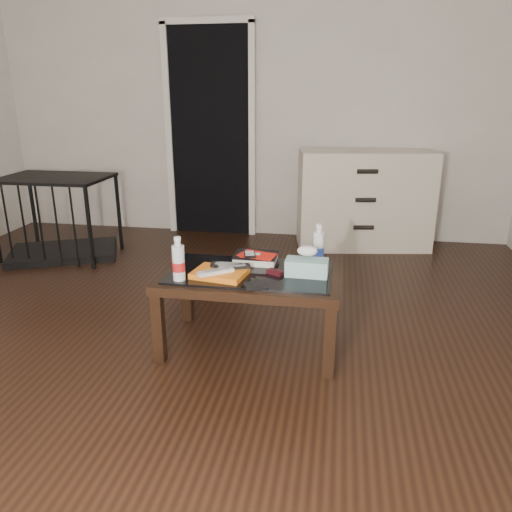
{
  "coord_description": "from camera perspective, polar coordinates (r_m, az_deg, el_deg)",
  "views": [
    {
      "loc": [
        0.88,
        -2.43,
        1.44
      ],
      "look_at": [
        0.44,
        0.16,
        0.55
      ],
      "focal_mm": 35.0,
      "sensor_mm": 36.0,
      "label": 1
    }
  ],
  "objects": [
    {
      "name": "remote_black_back",
      "position": [
        2.77,
        -3.15,
        -1.02
      ],
      "size": [
        0.2,
        0.06,
        0.02
      ],
      "primitive_type": "cube",
      "rotation": [
        0.0,
        0.0,
        0.06
      ],
      "color": "black",
      "rests_on": "magazines"
    },
    {
      "name": "ipod",
      "position": [
        2.89,
        -0.73,
        0.21
      ],
      "size": [
        0.09,
        0.12,
        0.02
      ],
      "primitive_type": "cube",
      "rotation": [
        0.0,
        0.0,
        0.23
      ],
      "color": "black",
      "rests_on": "dvd_mailers"
    },
    {
      "name": "ground",
      "position": [
        2.96,
        -9.21,
        -10.66
      ],
      "size": [
        5.0,
        5.0,
        0.0
      ],
      "primitive_type": "plane",
      "color": "black",
      "rests_on": "ground"
    },
    {
      "name": "magazines",
      "position": [
        2.73,
        -4.17,
        -1.98
      ],
      "size": [
        0.31,
        0.25,
        0.03
      ],
      "primitive_type": "cube",
      "rotation": [
        0.0,
        0.0,
        -0.17
      ],
      "color": "orange",
      "rests_on": "coffee_table"
    },
    {
      "name": "water_bottle_right",
      "position": [
        2.9,
        7.13,
        1.37
      ],
      "size": [
        0.08,
        0.08,
        0.24
      ],
      "primitive_type": "cylinder",
      "rotation": [
        0.0,
        0.0,
        0.18
      ],
      "color": "silver",
      "rests_on": "coffee_table"
    },
    {
      "name": "textbook",
      "position": [
        2.94,
        -0.03,
        -0.23
      ],
      "size": [
        0.25,
        0.2,
        0.05
      ],
      "primitive_type": "cube",
      "rotation": [
        0.0,
        0.0,
        -0.01
      ],
      "color": "black",
      "rests_on": "coffee_table"
    },
    {
      "name": "dresser",
      "position": [
        4.77,
        12.24,
        6.34
      ],
      "size": [
        1.27,
        0.69,
        0.9
      ],
      "rotation": [
        0.0,
        0.0,
        0.16
      ],
      "color": "beige",
      "rests_on": "ground"
    },
    {
      "name": "remote_black_front",
      "position": [
        2.74,
        -2.78,
        -1.24
      ],
      "size": [
        0.2,
        0.12,
        0.02
      ],
      "primitive_type": "cube",
      "rotation": [
        0.0,
        0.0,
        0.39
      ],
      "color": "black",
      "rests_on": "magazines"
    },
    {
      "name": "tissue_box",
      "position": [
        2.73,
        5.82,
        -1.3
      ],
      "size": [
        0.23,
        0.13,
        0.09
      ],
      "primitive_type": "cube",
      "rotation": [
        0.0,
        0.0,
        -0.03
      ],
      "color": "teal",
      "rests_on": "coffee_table"
    },
    {
      "name": "coffee_table",
      "position": [
        2.82,
        -0.67,
        -2.98
      ],
      "size": [
        1.0,
        0.6,
        0.46
      ],
      "color": "black",
      "rests_on": "ground"
    },
    {
      "name": "water_bottle_left",
      "position": [
        2.66,
        -8.87,
        -0.3
      ],
      "size": [
        0.08,
        0.08,
        0.24
      ],
      "primitive_type": "cylinder",
      "rotation": [
        0.0,
        0.0,
        0.32
      ],
      "color": "silver",
      "rests_on": "coffee_table"
    },
    {
      "name": "room_shell",
      "position": [
        2.59,
        -11.2,
        22.41
      ],
      "size": [
        5.0,
        5.0,
        5.0
      ],
      "color": "silver",
      "rests_on": "ground"
    },
    {
      "name": "wallet",
      "position": [
        2.57,
        0.0,
        -3.34
      ],
      "size": [
        0.14,
        0.11,
        0.02
      ],
      "primitive_type": "cube",
      "rotation": [
        0.0,
        0.0,
        0.41
      ],
      "color": "black",
      "rests_on": "coffee_table"
    },
    {
      "name": "doorway",
      "position": [
        5.08,
        -5.23,
        13.98
      ],
      "size": [
        0.9,
        0.08,
        2.07
      ],
      "color": "black",
      "rests_on": "ground"
    },
    {
      "name": "dvd_mailers",
      "position": [
        2.92,
        -0.02,
        0.19
      ],
      "size": [
        0.22,
        0.19,
        0.01
      ],
      "primitive_type": "cube",
      "rotation": [
        0.0,
        0.0,
        -0.34
      ],
      "color": "red",
      "rests_on": "textbook"
    },
    {
      "name": "flip_phone",
      "position": [
        2.75,
        2.22,
        -1.86
      ],
      "size": [
        0.1,
        0.08,
        0.02
      ],
      "primitive_type": "cube",
      "rotation": [
        0.0,
        0.0,
        -0.49
      ],
      "color": "black",
      "rests_on": "coffee_table"
    },
    {
      "name": "pet_crate",
      "position": [
        4.75,
        -21.4,
        2.71
      ],
      "size": [
        1.07,
        0.91,
        0.71
      ],
      "rotation": [
        0.0,
        0.0,
        0.42
      ],
      "color": "black",
      "rests_on": "ground"
    },
    {
      "name": "remote_silver",
      "position": [
        2.68,
        -4.64,
        -1.78
      ],
      "size": [
        0.19,
        0.16,
        0.02
      ],
      "primitive_type": "cube",
      "rotation": [
        0.0,
        0.0,
        0.64
      ],
      "color": "silver",
      "rests_on": "magazines"
    }
  ]
}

